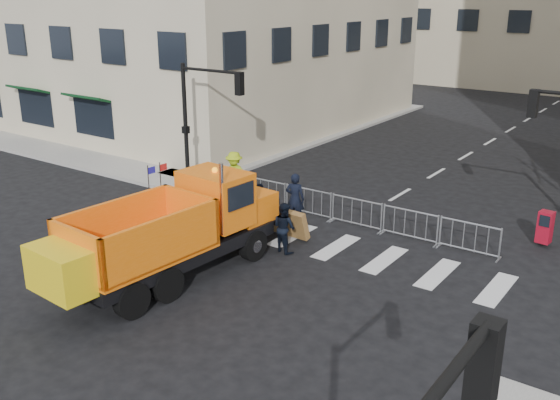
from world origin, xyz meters
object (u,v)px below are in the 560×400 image
Objects in this scene: cop_a at (295,199)px; plow_truck at (169,231)px; newspaper_box at (545,227)px; cop_c at (260,211)px; cop_b at (284,227)px; worker at (234,175)px.

plow_truck is at bearing 68.21° from cop_a.
cop_c is at bearing -143.40° from newspaper_box.
plow_truck is 4.07m from cop_b.
worker is at bearing -94.98° from cop_c.
plow_truck is 5.41× the size of cop_b.
cop_b is at bearing 98.30° from cop_a.
cop_b is at bearing 101.03° from cop_c.
newspaper_box is (8.45, 9.12, -0.86)m from plow_truck.
plow_truck is at bearing 82.13° from cop_b.
cop_b is 0.87× the size of worker.
worker is (-3.47, 0.73, 0.14)m from cop_a.
plow_truck is 6.06m from cop_a.
plow_truck is 8.36× the size of newspaper_box.
cop_a is at bearing -28.02° from worker.
cop_a is 8.64m from newspaper_box.
cop_b is 1.51m from cop_c.
cop_b is 1.54× the size of newspaper_box.
newspaper_box is (11.52, 2.38, -0.42)m from worker.
plow_truck is 4.72× the size of worker.
cop_b is 0.86× the size of cop_c.
plow_truck is at bearing -126.58° from newspaper_box.
cop_a reaches higher than newspaper_box.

